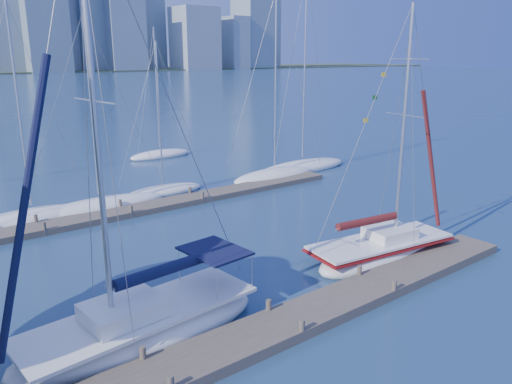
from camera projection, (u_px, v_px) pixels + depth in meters
ground at (284, 330)px, 17.78m from camera, size 700.00×700.00×0.00m
near_dock at (284, 325)px, 17.73m from camera, size 26.00×2.00×0.40m
far_dock at (141, 209)px, 31.12m from camera, size 30.00×1.80×0.36m
sailboat_navy at (141, 310)px, 16.89m from camera, size 9.12×3.68×14.65m
sailboat_maroon at (381, 239)px, 23.81m from camera, size 8.15×3.66×12.19m
bg_boat_1 at (32, 218)px, 29.17m from camera, size 7.86×4.45×12.68m
bg_boat_2 at (100, 206)px, 31.36m from camera, size 8.86×2.99×12.21m
bg_boat_3 at (163, 191)px, 35.04m from camera, size 6.34×3.69×10.64m
bg_boat_4 at (275, 175)px, 39.37m from camera, size 8.06×5.20×14.43m
bg_boat_5 at (302, 167)px, 42.22m from camera, size 9.74×5.44×16.49m
bg_boat_7 at (160, 155)px, 47.70m from camera, size 6.48×4.42×12.24m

